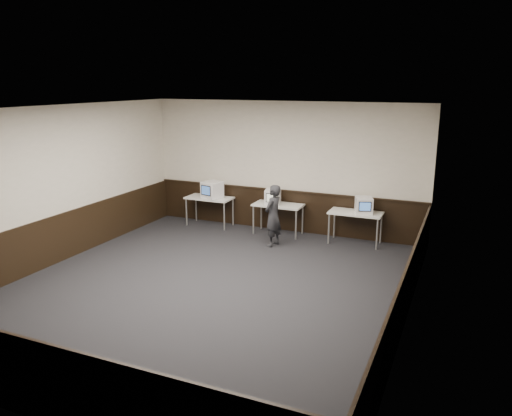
{
  "coord_description": "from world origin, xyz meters",
  "views": [
    {
      "loc": [
        4.18,
        -7.42,
        3.65
      ],
      "look_at": [
        0.28,
        1.6,
        1.15
      ],
      "focal_mm": 35.0,
      "sensor_mm": 36.0,
      "label": 1
    }
  ],
  "objects_px": {
    "emac_right": "(364,205)",
    "emac_center": "(273,197)",
    "person": "(273,216)",
    "desk_right": "(356,215)",
    "desk_left": "(209,200)",
    "emac_left": "(212,190)",
    "desk_center": "(278,207)"
  },
  "relations": [
    {
      "from": "emac_right",
      "to": "emac_center",
      "type": "bearing_deg",
      "value": 161.05
    },
    {
      "from": "emac_center",
      "to": "person",
      "type": "distance_m",
      "value": 0.96
    },
    {
      "from": "desk_right",
      "to": "emac_center",
      "type": "distance_m",
      "value": 2.04
    },
    {
      "from": "person",
      "to": "desk_left",
      "type": "bearing_deg",
      "value": -101.44
    },
    {
      "from": "desk_left",
      "to": "emac_left",
      "type": "height_order",
      "value": "emac_left"
    },
    {
      "from": "emac_left",
      "to": "emac_right",
      "type": "bearing_deg",
      "value": 15.33
    },
    {
      "from": "emac_center",
      "to": "emac_left",
      "type": "bearing_deg",
      "value": 167.29
    },
    {
      "from": "emac_right",
      "to": "person",
      "type": "xyz_separation_m",
      "value": [
        -1.86,
        -0.86,
        -0.23
      ]
    },
    {
      "from": "desk_left",
      "to": "emac_center",
      "type": "relative_size",
      "value": 2.64
    },
    {
      "from": "emac_center",
      "to": "person",
      "type": "height_order",
      "value": "person"
    },
    {
      "from": "desk_center",
      "to": "desk_right",
      "type": "xyz_separation_m",
      "value": [
        1.9,
        0.0,
        0.0
      ]
    },
    {
      "from": "desk_left",
      "to": "desk_center",
      "type": "relative_size",
      "value": 1.0
    },
    {
      "from": "desk_left",
      "to": "emac_left",
      "type": "bearing_deg",
      "value": -24.37
    },
    {
      "from": "desk_left",
      "to": "emac_right",
      "type": "distance_m",
      "value": 3.99
    },
    {
      "from": "emac_right",
      "to": "person",
      "type": "height_order",
      "value": "person"
    },
    {
      "from": "emac_left",
      "to": "desk_left",
      "type": "bearing_deg",
      "value": 170.73
    },
    {
      "from": "desk_right",
      "to": "emac_right",
      "type": "bearing_deg",
      "value": -11.11
    },
    {
      "from": "desk_right",
      "to": "person",
      "type": "height_order",
      "value": "person"
    },
    {
      "from": "desk_right",
      "to": "emac_center",
      "type": "relative_size",
      "value": 2.64
    },
    {
      "from": "emac_left",
      "to": "person",
      "type": "bearing_deg",
      "value": -7.78
    },
    {
      "from": "desk_left",
      "to": "person",
      "type": "xyz_separation_m",
      "value": [
        2.12,
        -0.9,
        0.03
      ]
    },
    {
      "from": "desk_center",
      "to": "desk_right",
      "type": "distance_m",
      "value": 1.9
    },
    {
      "from": "desk_left",
      "to": "person",
      "type": "relative_size",
      "value": 0.85
    },
    {
      "from": "desk_center",
      "to": "emac_right",
      "type": "relative_size",
      "value": 2.45
    },
    {
      "from": "desk_center",
      "to": "emac_center",
      "type": "distance_m",
      "value": 0.29
    },
    {
      "from": "desk_center",
      "to": "desk_right",
      "type": "bearing_deg",
      "value": 0.0
    },
    {
      "from": "emac_center",
      "to": "desk_center",
      "type": "bearing_deg",
      "value": 4.36
    },
    {
      "from": "desk_left",
      "to": "emac_center",
      "type": "bearing_deg",
      "value": -1.29
    },
    {
      "from": "desk_left",
      "to": "desk_center",
      "type": "xyz_separation_m",
      "value": [
        1.9,
        0.0,
        0.0
      ]
    },
    {
      "from": "desk_center",
      "to": "emac_right",
      "type": "bearing_deg",
      "value": -0.99
    },
    {
      "from": "desk_left",
      "to": "desk_right",
      "type": "relative_size",
      "value": 1.0
    },
    {
      "from": "emac_right",
      "to": "person",
      "type": "bearing_deg",
      "value": -174.12
    }
  ]
}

